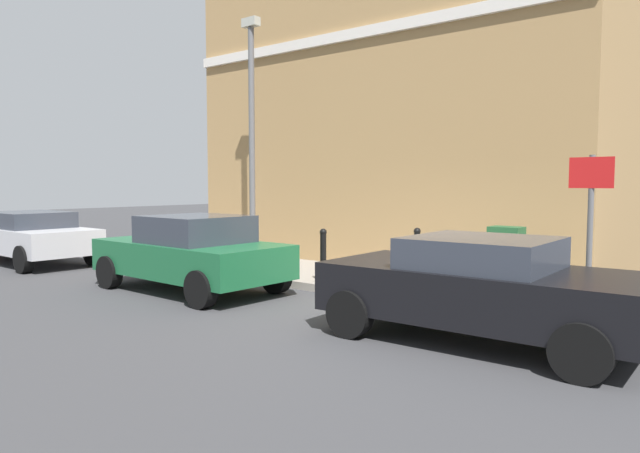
{
  "coord_description": "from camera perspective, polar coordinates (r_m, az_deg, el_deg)",
  "views": [
    {
      "loc": [
        -7.71,
        -4.59,
        2.05
      ],
      "look_at": [
        1.12,
        2.52,
        1.2
      ],
      "focal_mm": 32.48,
      "sensor_mm": 36.0,
      "label": 1
    }
  ],
  "objects": [
    {
      "name": "corner_building",
      "position": [
        16.1,
        9.92,
        11.95
      ],
      "size": [
        6.18,
        10.32,
        8.43
      ],
      "color": "#9E7A4C",
      "rests_on": "ground"
    },
    {
      "name": "utility_cabinet",
      "position": [
        10.58,
        17.82,
        -3.35
      ],
      "size": [
        0.46,
        0.61,
        1.15
      ],
      "color": "#1E4C28",
      "rests_on": "sidewalk"
    },
    {
      "name": "street_sign",
      "position": [
        9.07,
        25.09,
        1.42
      ],
      "size": [
        0.08,
        0.6,
        2.3
      ],
      "color": "#59595B",
      "rests_on": "sidewalk"
    },
    {
      "name": "car_black",
      "position": [
        7.77,
        15.52,
        -5.72
      ],
      "size": [
        2.03,
        4.03,
        1.36
      ],
      "rotation": [
        0.0,
        0.0,
        1.59
      ],
      "color": "black",
      "rests_on": "ground"
    },
    {
      "name": "sidewalk",
      "position": [
        14.45,
        -8.82,
        -3.62
      ],
      "size": [
        2.58,
        30.0,
        0.15
      ],
      "primitive_type": "cube",
      "color": "gray",
      "rests_on": "ground"
    },
    {
      "name": "lamppost",
      "position": [
        13.86,
        -6.74,
        9.45
      ],
      "size": [
        0.2,
        0.44,
        5.72
      ],
      "color": "#59595B",
      "rests_on": "sidewalk"
    },
    {
      "name": "bollard_far_kerb",
      "position": [
        11.05,
        0.32,
        -2.7
      ],
      "size": [
        0.14,
        0.14,
        1.04
      ],
      "color": "black",
      "rests_on": "sidewalk"
    },
    {
      "name": "car_silver",
      "position": [
        16.61,
        -26.78,
        -0.81
      ],
      "size": [
        1.98,
        4.48,
        1.32
      ],
      "rotation": [
        0.0,
        0.0,
        1.55
      ],
      "color": "#B7B7BC",
      "rests_on": "ground"
    },
    {
      "name": "bollard_near_cabinet",
      "position": [
        11.43,
        9.53,
        -2.53
      ],
      "size": [
        0.14,
        0.14,
        1.04
      ],
      "color": "black",
      "rests_on": "sidewalk"
    },
    {
      "name": "car_green",
      "position": [
        11.25,
        -12.53,
        -2.51
      ],
      "size": [
        2.06,
        3.99,
        1.44
      ],
      "rotation": [
        0.0,
        0.0,
        1.54
      ],
      "color": "#195933",
      "rests_on": "ground"
    },
    {
      "name": "ground",
      "position": [
        9.2,
        7.96,
        -8.63
      ],
      "size": [
        80.0,
        80.0,
        0.0
      ],
      "primitive_type": "plane",
      "color": "#38383A"
    }
  ]
}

